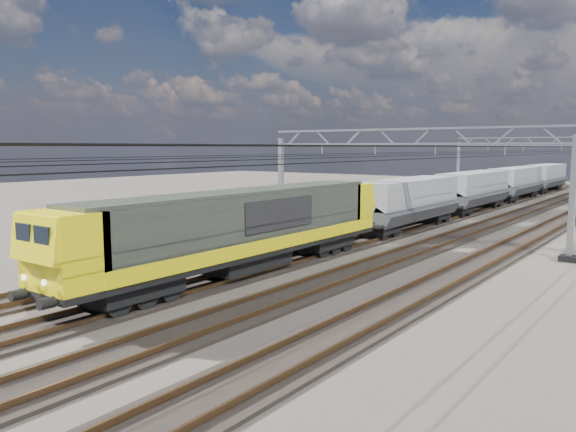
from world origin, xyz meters
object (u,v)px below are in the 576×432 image
Objects in this scene: locomotive at (244,226)px; hopper_wagon_third at (516,181)px; hopper_wagon_fourth at (545,176)px; trackside_cabinet at (110,249)px; hopper_wagon_lead at (408,200)px; hopper_wagon_mid at (474,188)px; catenary_gantry_far at (541,165)px; catenary_gantry_mid at (403,181)px.

hopper_wagon_third is (-0.00, 46.10, -0.09)m from locomotive.
hopper_wagon_fourth is 9.91× the size of trackside_cabinet.
hopper_wagon_lead is 1.00× the size of hopper_wagon_mid.
hopper_wagon_third is 1.00× the size of hopper_wagon_fourth.
hopper_wagon_fourth is at bearing 90.00° from hopper_wagon_third.
catenary_gantry_mid is at bearing -90.00° from catenary_gantry_far.
hopper_wagon_mid is 9.91× the size of trackside_cabinet.
hopper_wagon_mid is 1.00× the size of hopper_wagon_third.
locomotive is 46.10m from hopper_wagon_third.
hopper_wagon_mid is (0.00, 14.20, 0.00)m from hopper_wagon_lead.
catenary_gantry_mid is 33.57m from hopper_wagon_third.
hopper_wagon_lead and hopper_wagon_fourth have the same top height.
hopper_wagon_third is (-2.00, 33.47, -1.67)m from catenary_gantry_mid.
hopper_wagon_fourth is (0.00, 42.60, 0.00)m from hopper_wagon_lead.
hopper_wagon_lead and hopper_wagon_third have the same top height.
catenary_gantry_mid is 1.53× the size of hopper_wagon_third.
hopper_wagon_fourth is (-2.00, 11.67, -1.67)m from catenary_gantry_far.
catenary_gantry_mid reaches higher than hopper_wagon_third.
trackside_cabinet is (-6.09, -34.86, -1.23)m from hopper_wagon_mid.
trackside_cabinet is at bearing -99.90° from hopper_wagon_mid.
hopper_wagon_lead is 1.00× the size of hopper_wagon_fourth.
hopper_wagon_lead is (-0.00, 17.70, -0.09)m from locomotive.
hopper_wagon_lead is at bearing 111.54° from catenary_gantry_mid.
hopper_wagon_lead and hopper_wagon_mid have the same top height.
hopper_wagon_fourth is at bearing 90.00° from locomotive.
catenary_gantry_mid is 36.00m from catenary_gantry_far.
hopper_wagon_mid is 28.40m from hopper_wagon_fourth.
catenary_gantry_mid is 0.94× the size of locomotive.
hopper_wagon_third and hopper_wagon_fourth have the same top height.
catenary_gantry_mid is at bearing 86.92° from trackside_cabinet.
hopper_wagon_mid reaches higher than trackside_cabinet.
hopper_wagon_fourth is (-0.00, 60.30, -0.09)m from locomotive.
hopper_wagon_third is 49.45m from trackside_cabinet.
hopper_wagon_third reaches higher than trackside_cabinet.
catenary_gantry_far reaches higher than hopper_wagon_fourth.
catenary_gantry_mid reaches higher than trackside_cabinet.
locomotive reaches higher than hopper_wagon_fourth.
trackside_cabinet is (-6.09, -49.06, -1.23)m from hopper_wagon_third.
catenary_gantry_far is at bearing -80.27° from hopper_wagon_fourth.
hopper_wagon_lead is at bearing -90.00° from hopper_wagon_mid.
catenary_gantry_mid is 1.53× the size of hopper_wagon_mid.
hopper_wagon_third is 9.91× the size of trackside_cabinet.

